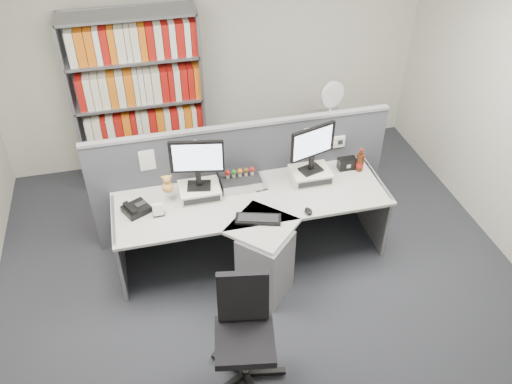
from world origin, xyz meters
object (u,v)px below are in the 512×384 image
object	(u,v)px
monitor_right	(313,145)
office_chair	(244,329)
mouse	(308,211)
desk	(257,234)
desk_phone	(136,209)
shelving_unit	(140,103)
filing_cabinet	(327,147)
keyboard	(258,219)
monitor_left	(197,160)
cola_bottle	(360,162)
desk_calendar	(158,211)
desktop_pc	(240,179)
speaker	(347,163)
desk_fan	(332,97)

from	to	relation	value
monitor_right	office_chair	size ratio (longest dim) A/B	0.51
office_chair	mouse	bearing A→B (deg)	49.64
desk	desk_phone	bearing A→B (deg)	165.48
shelving_unit	filing_cabinet	xyz separation A→B (m)	(2.10, -0.45, -0.63)
shelving_unit	keyboard	bearing A→B (deg)	-65.59
monitor_left	cola_bottle	size ratio (longest dim) A/B	1.99
monitor_right	mouse	size ratio (longest dim) A/B	4.64
desk_calendar	cola_bottle	xyz separation A→B (m)	(2.03, 0.22, 0.04)
cola_bottle	office_chair	distance (m)	2.15
mouse	desk_phone	size ratio (longest dim) A/B	0.37
keyboard	desk_phone	world-z (taller)	desk_phone
desktop_pc	desk_phone	xyz separation A→B (m)	(-1.01, -0.19, -0.01)
speaker	desk_fan	world-z (taller)	desk_fan
monitor_right	desktop_pc	xyz separation A→B (m)	(-0.69, 0.09, -0.34)
mouse	filing_cabinet	distance (m)	1.73
desktop_pc	office_chair	size ratio (longest dim) A/B	0.40
shelving_unit	monitor_right	bearing A→B (deg)	-43.73
mouse	filing_cabinet	bearing A→B (deg)	63.59
monitor_left	office_chair	distance (m)	1.58
keyboard	speaker	bearing A→B (deg)	27.85
desk_fan	office_chair	size ratio (longest dim) A/B	0.53
mouse	desk_phone	distance (m)	1.57
desk_calendar	desktop_pc	bearing A→B (deg)	19.38
monitor_left	speaker	bearing A→B (deg)	2.98
keyboard	mouse	distance (m)	0.47
office_chair	monitor_left	bearing A→B (deg)	93.83
monitor_left	office_chair	bearing A→B (deg)	-86.17
mouse	desk_fan	world-z (taller)	desk_fan
desk_phone	cola_bottle	bearing A→B (deg)	3.25
mouse	office_chair	xyz separation A→B (m)	(-0.82, -0.97, -0.23)
monitor_left	filing_cabinet	world-z (taller)	monitor_left
desk_fan	desk_phone	bearing A→B (deg)	-153.73
monitor_right	desk_calendar	world-z (taller)	monitor_right
desk_phone	desk_fan	world-z (taller)	desk_fan
keyboard	cola_bottle	bearing A→B (deg)	23.18
monitor_left	speaker	world-z (taller)	monitor_left
mouse	filing_cabinet	world-z (taller)	mouse
desk	shelving_unit	bearing A→B (deg)	115.96
office_chair	desk_fan	bearing A→B (deg)	57.61
desk	shelving_unit	world-z (taller)	shelving_unit
desk_phone	desk	bearing A→B (deg)	-14.52
desk	mouse	bearing A→B (deg)	-13.70
monitor_right	mouse	xyz separation A→B (m)	(-0.18, -0.49, -0.37)
mouse	filing_cabinet	xyz separation A→B (m)	(0.75, 1.51, -0.39)
monitor_right	cola_bottle	bearing A→B (deg)	2.26
filing_cabinet	office_chair	bearing A→B (deg)	-122.39
monitor_left	shelving_unit	distance (m)	1.53
cola_bottle	office_chair	size ratio (longest dim) A/B	0.26
desk_calendar	filing_cabinet	size ratio (longest dim) A/B	0.18
desk_calendar	shelving_unit	bearing A→B (deg)	90.81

